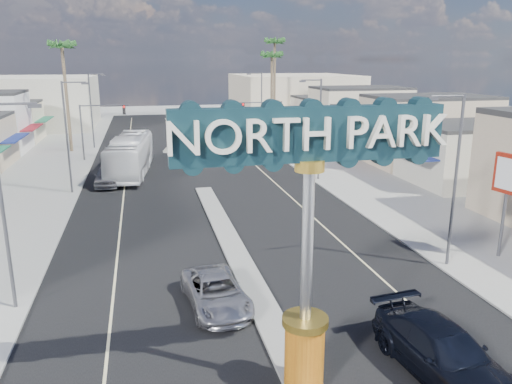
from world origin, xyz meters
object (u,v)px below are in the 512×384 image
palm_left_far (62,51)px  palm_right_mid (272,60)px  suv_right (443,352)px  traffic_signal_right (266,117)px  streetlight_l_near (5,198)px  bank_pylon_sign (508,180)px  streetlight_l_far (92,107)px  city_bus (130,155)px  suv_left (216,292)px  streetlight_r_far (260,104)px  streetlight_r_mid (318,124)px  car_parked_left (107,176)px  streetlight_r_near (453,173)px  streetlight_l_mid (69,132)px  traffic_signal_left (99,121)px  palm_right_far (275,47)px  gateway_sign (308,219)px

palm_left_far → palm_right_mid: palm_left_far is taller
suv_right → traffic_signal_right: bearing=77.8°
streetlight_l_near → bank_pylon_sign: streetlight_l_near is taller
streetlight_l_far → city_bus: 16.49m
suv_left → streetlight_r_far: bearing=68.4°
suv_right → bank_pylon_sign: size_ratio=1.08×
palm_right_mid → streetlight_r_mid: bearing=-95.6°
palm_left_far → car_parked_left: bearing=-73.9°
streetlight_r_near → bank_pylon_sign: 3.67m
palm_left_far → streetlight_r_far: bearing=4.9°
traffic_signal_right → streetlight_l_mid: 24.11m
traffic_signal_left → suv_right: 44.79m
streetlight_l_near → city_bus: size_ratio=0.69×
streetlight_r_mid → palm_right_far: bearing=81.9°
streetlight_l_mid → streetlight_r_far: bearing=46.5°
city_bus → bank_pylon_sign: bank_pylon_sign is taller
palm_right_far → suv_right: palm_right_far is taller
streetlight_r_far → car_parked_left: size_ratio=1.78×
suv_right → city_bus: size_ratio=0.47×
traffic_signal_right → palm_right_mid: 14.10m
streetlight_r_mid → palm_left_far: (-23.43, 20.00, 6.43)m
streetlight_r_far → suv_right: streetlight_r_far is taller
streetlight_l_far → streetlight_r_far: size_ratio=1.00×
streetlight_r_near → car_parked_left: (-18.34, 22.30, -4.21)m
streetlight_l_near → traffic_signal_left: bearing=87.9°
gateway_sign → streetlight_r_near: (10.43, 8.02, -0.86)m
suv_left → city_bus: city_bus is taller
streetlight_r_mid → car_parked_left: bearing=172.8°
streetlight_r_near → streetlight_r_mid: bearing=90.0°
palm_left_far → suv_left: bearing=-75.2°
streetlight_r_far → suv_right: size_ratio=1.47×
city_bus → palm_right_far: bearing=57.2°
gateway_sign → streetlight_l_far: size_ratio=1.02×
gateway_sign → streetlight_l_near: size_ratio=1.02×
palm_left_far → bank_pylon_sign: size_ratio=2.30×
streetlight_l_mid → palm_left_far: 21.16m
palm_right_mid → suv_left: size_ratio=2.35×
streetlight_r_far → suv_left: size_ratio=1.75×
traffic_signal_left → streetlight_r_far: size_ratio=0.67×
streetlight_r_near → traffic_signal_left: bearing=120.0°
palm_right_mid → suv_left: palm_right_mid is taller
gateway_sign → streetlight_r_near: size_ratio=1.02×
streetlight_l_mid → bank_pylon_sign: (24.46, -19.64, -0.64)m
streetlight_l_near → streetlight_r_mid: same height
streetlight_l_near → car_parked_left: (2.53, 22.30, -4.21)m
streetlight_r_far → car_parked_left: (-18.34, -19.70, -4.21)m
palm_right_far → city_bus: (-20.98, -25.54, -10.57)m
streetlight_l_mid → streetlight_l_far: size_ratio=1.00×
streetlight_l_mid → suv_left: (8.43, -21.74, -4.35)m
streetlight_r_near → suv_left: bearing=-172.0°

